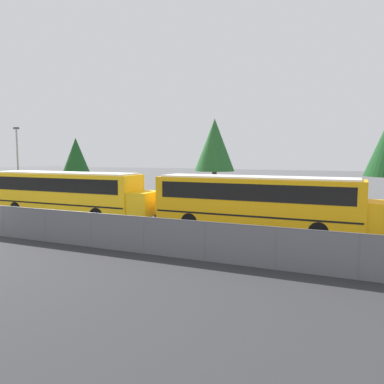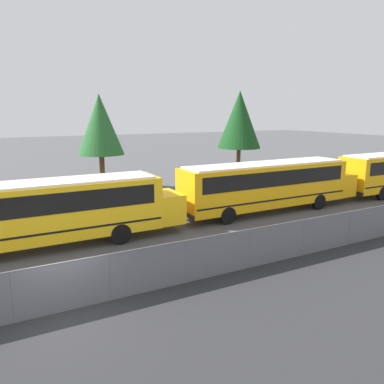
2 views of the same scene
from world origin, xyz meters
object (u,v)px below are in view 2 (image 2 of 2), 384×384
(tree_2, at_px, (100,125))
(school_bus_3, at_px, (270,183))
(school_bus_2, at_px, (43,209))
(tree_1, at_px, (239,120))

(tree_2, bearing_deg, school_bus_3, -59.39)
(school_bus_2, relative_size, tree_1, 1.54)
(tree_2, bearing_deg, tree_1, 6.94)
(school_bus_2, xyz_separation_m, tree_2, (6.38, 13.36, 3.51))
(school_bus_2, distance_m, tree_1, 27.05)
(school_bus_3, distance_m, tree_1, 17.30)
(school_bus_2, xyz_separation_m, school_bus_3, (14.06, 0.37, 0.00))
(school_bus_3, height_order, tree_1, tree_1)
(tree_1, xyz_separation_m, tree_2, (-15.64, -1.90, -0.26))
(school_bus_3, height_order, tree_2, tree_2)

